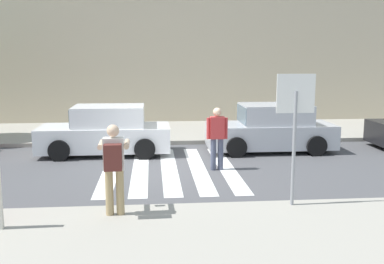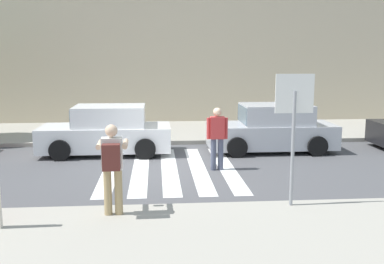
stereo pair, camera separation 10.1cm
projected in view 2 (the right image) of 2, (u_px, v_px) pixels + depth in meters
ground_plane at (170, 171)px, 12.30m from camera, size 120.00×120.00×0.00m
sidewalk_far at (165, 132)px, 18.18m from camera, size 60.00×4.80×0.14m
building_facade_far at (162, 52)px, 21.96m from camera, size 56.00×4.00×6.60m
crosswalk_stripe_0 at (111, 170)px, 12.36m from camera, size 0.44×5.20×0.01m
crosswalk_stripe_1 at (141, 169)px, 12.43m from camera, size 0.44×5.20×0.01m
crosswalk_stripe_2 at (169, 169)px, 12.49m from camera, size 0.44×5.20×0.01m
crosswalk_stripe_3 at (198, 168)px, 12.56m from camera, size 0.44×5.20×0.01m
crosswalk_stripe_4 at (226, 167)px, 12.62m from camera, size 0.44×5.20×0.01m
stop_sign at (294, 111)px, 8.73m from camera, size 0.76×0.08×2.62m
photographer_with_backpack at (112, 162)px, 8.32m from camera, size 0.59×0.85×1.72m
pedestrian_crossing at (217, 135)px, 12.21m from camera, size 0.58×0.24×1.72m
parked_car_white at (107, 132)px, 14.28m from camera, size 4.10×1.92×1.55m
parked_car_silver at (272, 129)px, 14.71m from camera, size 4.10×1.92×1.55m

